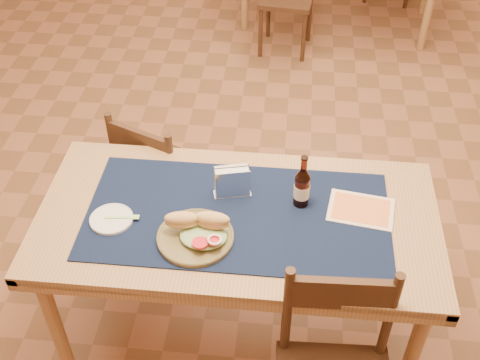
# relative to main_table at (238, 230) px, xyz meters

# --- Properties ---
(main_table) EXTENTS (1.60, 0.80, 0.75)m
(main_table) POSITION_rel_main_table_xyz_m (0.00, 0.00, 0.00)
(main_table) COLOR #A47B4D
(main_table) RESTS_ON ground
(placemat) EXTENTS (1.20, 0.60, 0.01)m
(placemat) POSITION_rel_main_table_xyz_m (0.00, 0.00, 0.09)
(placemat) COLOR black
(placemat) RESTS_ON main_table
(baseboard) EXTENTS (6.00, 7.00, 0.10)m
(baseboard) POSITION_rel_main_table_xyz_m (0.00, 0.80, -0.62)
(baseboard) COLOR #402916
(baseboard) RESTS_ON ground
(chair_main_far) EXTENTS (0.51, 0.51, 0.84)m
(chair_main_far) POSITION_rel_main_table_xyz_m (-0.44, 0.56, -0.23)
(chair_main_far) COLOR #402916
(chair_main_far) RESTS_ON ground
(sandwich_plate) EXTENTS (0.30, 0.30, 0.11)m
(sandwich_plate) POSITION_rel_main_table_xyz_m (-0.14, -0.14, 0.12)
(sandwich_plate) COLOR brown
(sandwich_plate) RESTS_ON placemat
(side_plate) EXTENTS (0.17, 0.17, 0.01)m
(side_plate) POSITION_rel_main_table_xyz_m (-0.49, -0.08, 0.10)
(side_plate) COLOR silver
(side_plate) RESTS_ON placemat
(fork) EXTENTS (0.14, 0.03, 0.00)m
(fork) POSITION_rel_main_table_xyz_m (-0.44, -0.07, 0.10)
(fork) COLOR #98E77E
(fork) RESTS_ON side_plate
(beer_bottle) EXTENTS (0.06, 0.06, 0.24)m
(beer_bottle) POSITION_rel_main_table_xyz_m (0.25, 0.09, 0.18)
(beer_bottle) COLOR #4A190D
(beer_bottle) RESTS_ON placemat
(napkin_holder) EXTENTS (0.16, 0.09, 0.13)m
(napkin_holder) POSITION_rel_main_table_xyz_m (-0.03, 0.12, 0.15)
(napkin_holder) COLOR white
(napkin_holder) RESTS_ON placemat
(menu_card) EXTENTS (0.28, 0.23, 0.01)m
(menu_card) POSITION_rel_main_table_xyz_m (0.49, 0.07, 0.09)
(menu_card) COLOR beige
(menu_card) RESTS_ON placemat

